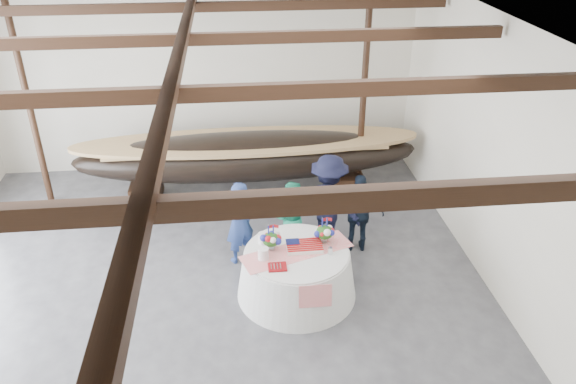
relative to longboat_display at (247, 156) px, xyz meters
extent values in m
cube|color=#3D3D42|center=(-0.93, -4.42, -0.92)|extent=(10.00, 12.00, 0.01)
cube|color=silver|center=(-0.93, 1.58, 1.33)|extent=(10.00, 0.02, 4.50)
cube|color=silver|center=(4.07, -4.42, 1.33)|extent=(0.02, 12.00, 4.50)
cube|color=white|center=(-0.93, -4.42, 3.58)|extent=(10.00, 12.00, 0.01)
cube|color=black|center=(-0.93, -7.92, 3.33)|extent=(9.80, 0.12, 0.18)
cube|color=black|center=(-0.93, -5.42, 3.33)|extent=(9.80, 0.12, 0.18)
cube|color=black|center=(-0.93, -2.92, 3.33)|extent=(9.80, 0.12, 0.18)
cube|color=black|center=(-0.93, -0.42, 3.33)|extent=(9.80, 0.12, 0.18)
cube|color=black|center=(-0.93, -4.42, 3.46)|extent=(0.15, 11.76, 0.15)
cylinder|color=black|center=(-4.43, 0.00, 1.33)|extent=(0.14, 0.14, 4.50)
cylinder|color=black|center=(2.57, 0.00, 1.33)|extent=(0.14, 0.14, 4.50)
cube|color=black|center=(-2.31, 0.00, -0.73)|extent=(0.68, 0.87, 0.39)
cube|color=black|center=(2.31, 0.00, -0.73)|extent=(0.68, 0.87, 0.39)
ellipsoid|color=black|center=(0.00, 0.00, -0.01)|extent=(7.71, 1.54, 1.06)
cube|color=#9E7A4C|center=(0.00, 0.00, 0.28)|extent=(6.17, 1.01, 0.06)
cone|color=silver|center=(0.67, -3.75, -0.50)|extent=(2.06, 2.06, 0.85)
cylinder|color=silver|center=(0.67, -3.75, -0.06)|extent=(1.75, 1.75, 0.04)
cube|color=red|center=(0.67, -3.75, -0.04)|extent=(1.98, 1.15, 0.01)
cube|color=white|center=(0.80, -3.68, -0.01)|extent=(0.60, 0.40, 0.07)
cylinder|color=white|center=(0.09, -3.90, 0.06)|extent=(0.18, 0.18, 0.20)
cylinder|color=white|center=(0.12, -3.43, 0.05)|extent=(0.18, 0.18, 0.18)
cube|color=maroon|center=(0.30, -4.17, -0.03)|extent=(0.30, 0.24, 0.03)
cone|color=silver|center=(1.21, -3.87, 0.02)|extent=(0.09, 0.09, 0.12)
imported|color=navy|center=(-0.27, -2.65, -0.10)|extent=(0.72, 0.65, 1.65)
imported|color=#1C916E|center=(0.71, -2.41, -0.18)|extent=(0.80, 0.67, 1.48)
imported|color=black|center=(1.44, -2.37, 0.05)|extent=(1.45, 1.29, 1.95)
imported|color=black|center=(2.01, -2.52, -0.12)|extent=(0.98, 0.52, 1.60)
camera|label=1|loc=(-0.30, -11.44, 5.37)|focal=35.00mm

